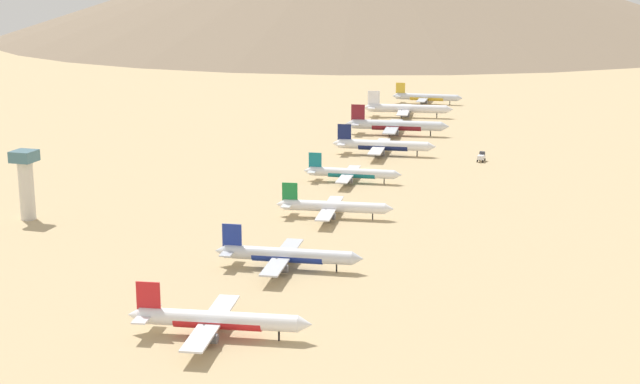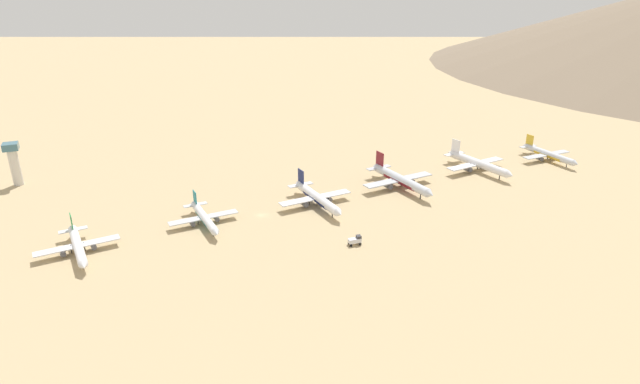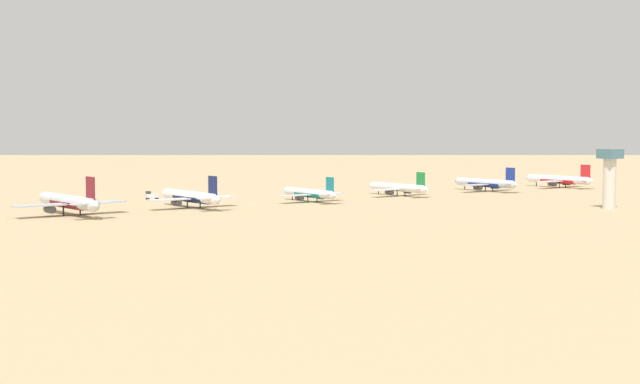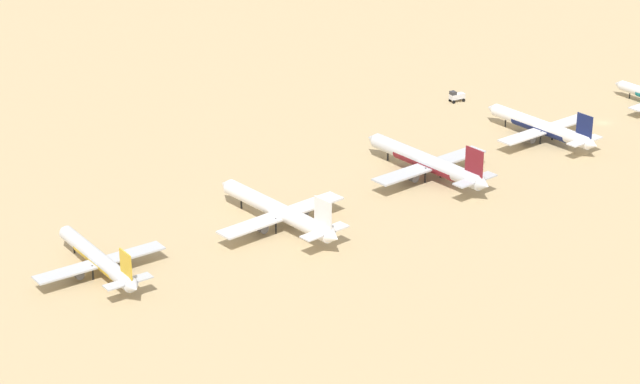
{
  "view_description": "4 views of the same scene",
  "coord_description": "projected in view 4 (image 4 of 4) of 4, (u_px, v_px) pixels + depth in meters",
  "views": [
    {
      "loc": [
        87.17,
        -362.25,
        81.64
      ],
      "look_at": [
        0.54,
        -69.1,
        6.52
      ],
      "focal_mm": 53.2,
      "sensor_mm": 36.0,
      "label": 1
    },
    {
      "loc": [
        209.3,
        -59.71,
        99.03
      ],
      "look_at": [
        -3.66,
        30.59,
        5.28
      ],
      "focal_mm": 29.24,
      "sensor_mm": 36.0,
      "label": 2
    },
    {
      "loc": [
        -323.98,
        169.44,
        31.16
      ],
      "look_at": [
        -0.9,
        -30.32,
        4.0
      ],
      "focal_mm": 51.63,
      "sensor_mm": 36.0,
      "label": 3
    },
    {
      "loc": [
        -262.54,
        281.88,
        138.16
      ],
      "look_at": [
        -9.61,
        115.79,
        6.79
      ],
      "focal_mm": 69.39,
      "sensor_mm": 36.0,
      "label": 4
    }
  ],
  "objects": [
    {
      "name": "parked_jet_6",
      "position": [
        279.0,
        211.0,
        323.65
      ],
      "size": [
        48.08,
        39.25,
        13.88
      ],
      "color": "white",
      "rests_on": "ground"
    },
    {
      "name": "service_truck",
      "position": [
        456.0,
        96.0,
        416.42
      ],
      "size": [
        3.1,
        5.39,
        3.9
      ],
      "color": "silver",
      "rests_on": "ground"
    },
    {
      "name": "ground_plane",
      "position": [
        603.0,
        123.0,
        398.25
      ],
      "size": [
        2165.94,
        2165.94,
        0.0
      ],
      "primitive_type": "plane",
      "color": "tan"
    },
    {
      "name": "parked_jet_5",
      "position": [
        427.0,
        162.0,
        354.84
      ],
      "size": [
        49.81,
        40.59,
        14.36
      ],
      "color": "silver",
      "rests_on": "ground"
    },
    {
      "name": "parked_jet_4",
      "position": [
        541.0,
        127.0,
        382.64
      ],
      "size": [
        45.03,
        36.67,
        12.98
      ],
      "color": "white",
      "rests_on": "ground"
    },
    {
      "name": "parked_jet_7",
      "position": [
        98.0,
        259.0,
        299.57
      ],
      "size": [
        41.4,
        33.6,
        11.95
      ],
      "color": "silver",
      "rests_on": "ground"
    }
  ]
}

